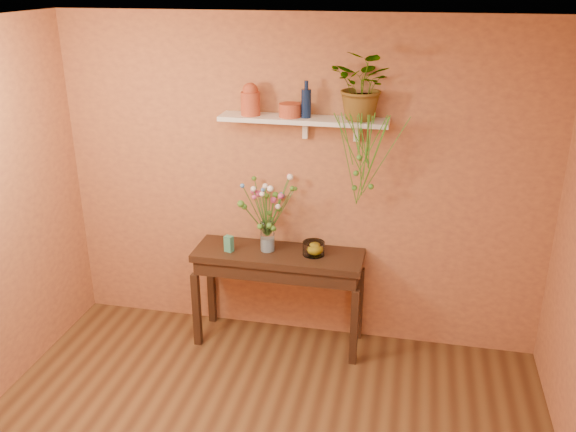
{
  "coord_description": "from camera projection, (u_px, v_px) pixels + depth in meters",
  "views": [
    {
      "loc": [
        0.9,
        -2.65,
        2.97
      ],
      "look_at": [
        0.0,
        1.55,
        1.25
      ],
      "focal_mm": 38.15,
      "sensor_mm": 36.0,
      "label": 1
    }
  ],
  "objects": [
    {
      "name": "room",
      "position": [
        226.0,
        306.0,
        3.18
      ],
      "size": [
        4.04,
        4.04,
        2.7
      ],
      "color": "brown",
      "rests_on": "ground"
    },
    {
      "name": "glass_bowl",
      "position": [
        314.0,
        249.0,
        4.93
      ],
      "size": [
        0.18,
        0.18,
        0.11
      ],
      "color": "white",
      "rests_on": "sideboard"
    },
    {
      "name": "terracotta_jug",
      "position": [
        250.0,
        100.0,
        4.67
      ],
      "size": [
        0.19,
        0.19,
        0.25
      ],
      "color": "#B44628",
      "rests_on": "wall_shelf"
    },
    {
      "name": "spider_plant",
      "position": [
        364.0,
        85.0,
        4.48
      ],
      "size": [
        0.58,
        0.55,
        0.51
      ],
      "primitive_type": "imported",
      "rotation": [
        0.0,
        0.0,
        -0.41
      ],
      "color": "#407A27",
      "rests_on": "wall_shelf"
    },
    {
      "name": "bouquet",
      "position": [
        267.0,
        200.0,
        4.87
      ],
      "size": [
        0.43,
        0.4,
        0.51
      ],
      "color": "#386B28",
      "rests_on": "glass_vase"
    },
    {
      "name": "glass_vase",
      "position": [
        267.0,
        239.0,
        4.98
      ],
      "size": [
        0.12,
        0.12,
        0.24
      ],
      "color": "white",
      "rests_on": "sideboard"
    },
    {
      "name": "sideboard",
      "position": [
        278.0,
        266.0,
        5.03
      ],
      "size": [
        1.38,
        0.44,
        0.84
      ],
      "color": "#311F15",
      "rests_on": "ground"
    },
    {
      "name": "lemon",
      "position": [
        315.0,
        249.0,
        4.93
      ],
      "size": [
        0.09,
        0.09,
        0.09
      ],
      "primitive_type": "sphere",
      "color": "yellow",
      "rests_on": "glass_bowl"
    },
    {
      "name": "wall_shelf",
      "position": [
        305.0,
        120.0,
        4.66
      ],
      "size": [
        1.3,
        0.24,
        0.19
      ],
      "color": "white",
      "rests_on": "room"
    },
    {
      "name": "blue_bottle",
      "position": [
        306.0,
        103.0,
        4.6
      ],
      "size": [
        0.08,
        0.08,
        0.28
      ],
      "color": "#0C1B3D",
      "rests_on": "wall_shelf"
    },
    {
      "name": "terracotta_pot",
      "position": [
        290.0,
        110.0,
        4.64
      ],
      "size": [
        0.21,
        0.21,
        0.1
      ],
      "primitive_type": "cylinder",
      "rotation": [
        0.0,
        0.0,
        0.3
      ],
      "color": "#B44628",
      "rests_on": "wall_shelf"
    },
    {
      "name": "plant_fronds",
      "position": [
        362.0,
        160.0,
        4.55
      ],
      "size": [
        0.55,
        0.22,
        0.73
      ],
      "color": "#407A27",
      "rests_on": "wall_shelf"
    },
    {
      "name": "carton",
      "position": [
        229.0,
        244.0,
        4.98
      ],
      "size": [
        0.08,
        0.07,
        0.13
      ],
      "primitive_type": "cube",
      "rotation": [
        0.0,
        0.0,
        -0.35
      ],
      "color": "teal",
      "rests_on": "sideboard"
    }
  ]
}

